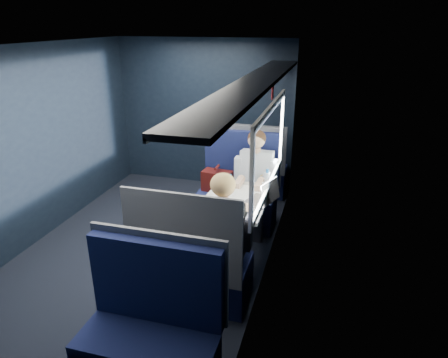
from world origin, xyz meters
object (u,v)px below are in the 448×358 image
(man, at_px, (255,178))
(woman, at_px, (224,231))
(seat_bay_near, at_px, (237,192))
(seat_row_back, at_px, (151,337))
(seat_row_front, at_px, (252,170))
(bottle_small, at_px, (267,179))
(table, at_px, (236,205))
(cup, at_px, (264,186))
(laptop, at_px, (264,197))
(seat_bay_far, at_px, (194,266))

(man, distance_m, woman, 1.41)
(seat_bay_near, distance_m, seat_row_back, 2.67)
(seat_row_front, bearing_deg, woman, -84.30)
(bottle_small, bearing_deg, seat_bay_near, 134.76)
(table, relative_size, seat_bay_near, 0.79)
(cup, bearing_deg, woman, -100.27)
(seat_row_front, relative_size, man, 0.88)
(seat_bay_near, relative_size, laptop, 3.18)
(seat_bay_near, distance_m, seat_row_front, 0.93)
(seat_bay_near, distance_m, bottle_small, 0.78)
(woman, bearing_deg, table, 95.45)
(laptop, xyz_separation_m, bottle_small, (-0.04, 0.43, 0.03))
(seat_row_back, relative_size, woman, 0.88)
(table, bearing_deg, seat_row_front, 95.80)
(table, bearing_deg, bottle_small, 55.55)
(seat_bay_far, distance_m, woman, 0.43)
(table, distance_m, seat_bay_near, 0.92)
(seat_bay_far, xyz_separation_m, bottle_small, (0.45, 1.27, 0.42))
(seat_bay_far, xyz_separation_m, seat_row_front, (0.00, 2.67, -0.00))
(seat_bay_near, relative_size, seat_row_front, 1.09)
(seat_row_back, height_order, cup, seat_row_back)
(laptop, distance_m, bottle_small, 0.43)
(man, bearing_deg, seat_row_back, -95.72)
(table, xyz_separation_m, cup, (0.25, 0.32, 0.12))
(woman, distance_m, cup, 1.05)
(table, xyz_separation_m, bottle_small, (0.27, 0.40, 0.17))
(seat_bay_far, height_order, bottle_small, seat_bay_far)
(man, relative_size, woman, 1.00)
(seat_row_back, height_order, laptop, seat_row_back)
(woman, relative_size, cup, 16.45)
(seat_bay_near, height_order, seat_row_front, seat_bay_near)
(seat_row_front, distance_m, seat_row_back, 3.59)
(seat_bay_near, relative_size, seat_row_back, 1.09)
(laptop, bearing_deg, bottle_small, 95.67)
(table, relative_size, seat_row_front, 0.86)
(table, bearing_deg, cup, 51.92)
(seat_bay_far, height_order, seat_row_front, seat_bay_far)
(seat_row_back, bearing_deg, seat_bay_far, 90.00)
(table, distance_m, seat_bay_far, 0.93)
(man, relative_size, cup, 16.45)
(seat_row_front, distance_m, bottle_small, 1.53)
(seat_bay_far, relative_size, seat_row_front, 1.09)
(table, height_order, laptop, laptop)
(table, height_order, seat_bay_far, seat_bay_far)
(seat_bay_near, relative_size, seat_bay_far, 1.00)
(table, bearing_deg, seat_row_back, -95.80)
(bottle_small, bearing_deg, seat_row_back, -101.70)
(table, xyz_separation_m, laptop, (0.31, -0.03, 0.15))
(cup, bearing_deg, bottle_small, 76.68)
(seat_bay_near, relative_size, bottle_small, 5.72)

